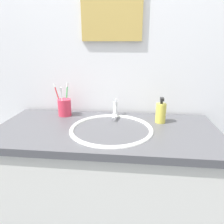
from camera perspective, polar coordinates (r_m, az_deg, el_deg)
The scene contains 9 objects.
tiled_wall_back at distance 1.41m, azimuth 0.05°, elevation 14.24°, with size 2.43×0.04×2.40m, color silver.
vanity_counter at distance 1.38m, azimuth -1.50°, elevation -20.76°, with size 1.23×0.57×0.85m.
sink_basin at distance 1.17m, azimuth -0.16°, elevation -6.49°, with size 0.46×0.46×0.11m.
faucet at distance 1.33m, azimuth 0.83°, elevation 0.55°, with size 0.02×0.17×0.11m.
toothbrush_cup at distance 1.39m, azimuth -12.73°, elevation 1.23°, with size 0.08×0.08×0.11m, color #D8334C.
toothbrush_green at distance 1.41m, azimuth -12.19°, elevation 4.13°, with size 0.03×0.04×0.20m.
toothbrush_red at distance 1.40m, azimuth -14.43°, elevation 3.94°, with size 0.06×0.01×0.20m.
toothbrush_white at distance 1.34m, azimuth -13.41°, elevation 3.18°, with size 0.02×0.04×0.19m.
soap_dispenser at distance 1.26m, azimuth 13.08°, elevation -0.17°, with size 0.06×0.06×0.15m.
Camera 1 is at (0.15, -1.07, 1.29)m, focal length 33.72 mm.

